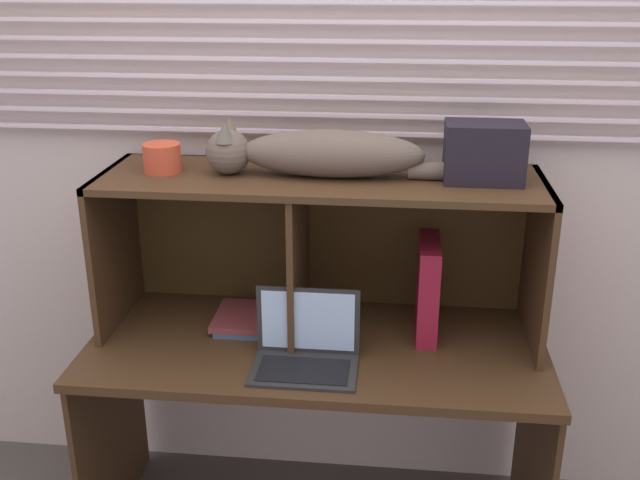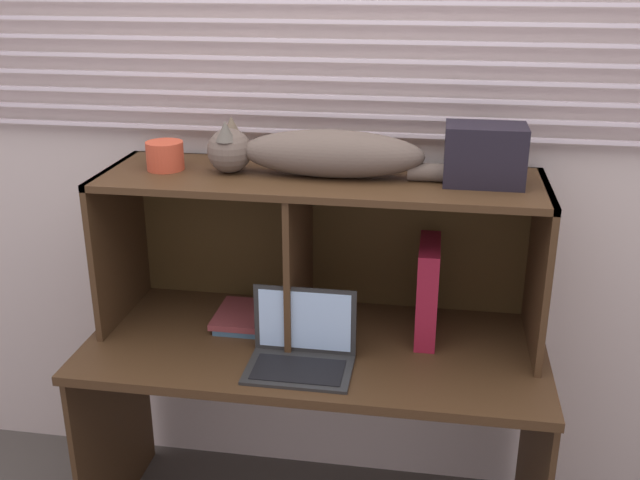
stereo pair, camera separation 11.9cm
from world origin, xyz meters
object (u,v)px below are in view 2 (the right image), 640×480
(cat, at_px, (321,154))
(laptop, at_px, (301,350))
(binder_upright, at_px, (428,290))
(book_stack, at_px, (243,317))
(storage_box, at_px, (485,155))
(small_basket, at_px, (165,156))

(cat, xyz_separation_m, laptop, (-0.02, -0.25, -0.54))
(cat, relative_size, binder_upright, 3.01)
(cat, distance_m, book_stack, 0.63)
(laptop, relative_size, binder_upright, 0.99)
(storage_box, bearing_deg, laptop, -153.88)
(cat, xyz_separation_m, book_stack, (-0.26, -0.01, -0.57))
(binder_upright, xyz_separation_m, book_stack, (-0.61, -0.01, -0.14))
(laptop, height_order, book_stack, laptop)
(binder_upright, bearing_deg, storage_box, 0.00)
(cat, relative_size, book_stack, 4.21)
(book_stack, distance_m, small_basket, 0.59)
(laptop, xyz_separation_m, binder_upright, (0.36, 0.25, 0.11))
(cat, distance_m, storage_box, 0.49)
(book_stack, relative_size, small_basket, 1.93)
(cat, height_order, book_stack, cat)
(storage_box, bearing_deg, book_stack, -179.54)
(book_stack, relative_size, storage_box, 0.97)
(small_basket, xyz_separation_m, storage_box, (0.99, 0.00, 0.04))
(laptop, distance_m, small_basket, 0.74)
(small_basket, relative_size, storage_box, 0.50)
(binder_upright, height_order, book_stack, binder_upright)
(cat, bearing_deg, storage_box, 0.00)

